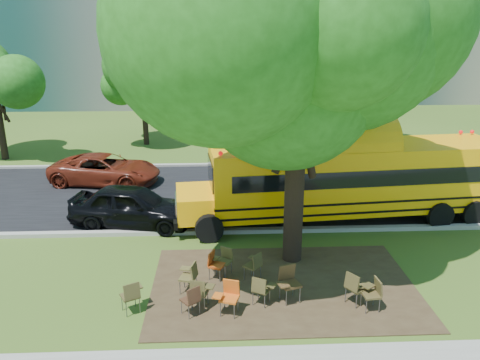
{
  "coord_description": "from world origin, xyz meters",
  "views": [
    {
      "loc": [
        -0.66,
        -11.47,
        6.57
      ],
      "look_at": [
        0.05,
        4.0,
        1.55
      ],
      "focal_mm": 35.0,
      "sensor_mm": 36.0,
      "label": 1
    }
  ],
  "objects_px": {
    "chair_0": "(132,293)",
    "black_car": "(133,206)",
    "chair_7": "(356,286)",
    "chair_9": "(224,258)",
    "chair_8": "(190,274)",
    "chair_5": "(288,280)",
    "chair_11": "(254,263)",
    "chair_2": "(192,297)",
    "chair_10": "(215,263)",
    "chair_4": "(262,288)",
    "chair_6": "(373,291)",
    "chair_1": "(200,291)",
    "bg_car_red": "(106,169)",
    "main_tree": "(299,54)",
    "chair_3": "(229,294)",
    "school_bus": "(352,177)"
  },
  "relations": [
    {
      "from": "chair_1",
      "to": "chair_9",
      "type": "height_order",
      "value": "chair_1"
    },
    {
      "from": "chair_0",
      "to": "chair_11",
      "type": "xyz_separation_m",
      "value": [
        3.06,
        1.4,
        -0.01
      ]
    },
    {
      "from": "chair_8",
      "to": "chair_9",
      "type": "relative_size",
      "value": 1.07
    },
    {
      "from": "main_tree",
      "to": "chair_5",
      "type": "relative_size",
      "value": 9.98
    },
    {
      "from": "chair_8",
      "to": "black_car",
      "type": "xyz_separation_m",
      "value": [
        -2.23,
        4.49,
        0.2
      ]
    },
    {
      "from": "chair_1",
      "to": "chair_4",
      "type": "xyz_separation_m",
      "value": [
        1.51,
        0.05,
        -0.01
      ]
    },
    {
      "from": "main_tree",
      "to": "chair_0",
      "type": "distance_m",
      "value": 7.37
    },
    {
      "from": "chair_2",
      "to": "chair_1",
      "type": "bearing_deg",
      "value": 19.27
    },
    {
      "from": "chair_0",
      "to": "chair_11",
      "type": "height_order",
      "value": "chair_0"
    },
    {
      "from": "black_car",
      "to": "chair_0",
      "type": "bearing_deg",
      "value": -160.15
    },
    {
      "from": "chair_0",
      "to": "bg_car_red",
      "type": "height_order",
      "value": "bg_car_red"
    },
    {
      "from": "chair_3",
      "to": "black_car",
      "type": "distance_m",
      "value": 6.37
    },
    {
      "from": "main_tree",
      "to": "chair_1",
      "type": "distance_m",
      "value": 6.53
    },
    {
      "from": "chair_0",
      "to": "black_car",
      "type": "bearing_deg",
      "value": 70.43
    },
    {
      "from": "chair_1",
      "to": "bg_car_red",
      "type": "bearing_deg",
      "value": 128.73
    },
    {
      "from": "chair_5",
      "to": "chair_11",
      "type": "bearing_deg",
      "value": -72.14
    },
    {
      "from": "chair_0",
      "to": "bg_car_red",
      "type": "distance_m",
      "value": 10.5
    },
    {
      "from": "chair_3",
      "to": "black_car",
      "type": "bearing_deg",
      "value": -41.73
    },
    {
      "from": "chair_3",
      "to": "chair_4",
      "type": "distance_m",
      "value": 0.87
    },
    {
      "from": "main_tree",
      "to": "chair_3",
      "type": "xyz_separation_m",
      "value": [
        -1.94,
        -2.72,
        -5.41
      ]
    },
    {
      "from": "chair_8",
      "to": "black_car",
      "type": "bearing_deg",
      "value": 42.13
    },
    {
      "from": "chair_7",
      "to": "chair_9",
      "type": "distance_m",
      "value": 3.66
    },
    {
      "from": "chair_0",
      "to": "chair_4",
      "type": "bearing_deg",
      "value": -26.3
    },
    {
      "from": "chair_5",
      "to": "main_tree",
      "type": "bearing_deg",
      "value": -119.35
    },
    {
      "from": "chair_6",
      "to": "chair_10",
      "type": "bearing_deg",
      "value": 60.83
    },
    {
      "from": "chair_4",
      "to": "chair_1",
      "type": "bearing_deg",
      "value": -148.96
    },
    {
      "from": "chair_9",
      "to": "bg_car_red",
      "type": "height_order",
      "value": "bg_car_red"
    },
    {
      "from": "school_bus",
      "to": "black_car",
      "type": "xyz_separation_m",
      "value": [
        -7.7,
        -0.19,
        -0.88
      ]
    },
    {
      "from": "chair_0",
      "to": "bg_car_red",
      "type": "bearing_deg",
      "value": 77.02
    },
    {
      "from": "chair_5",
      "to": "chair_11",
      "type": "xyz_separation_m",
      "value": [
        -0.76,
        1.06,
        -0.08
      ]
    },
    {
      "from": "chair_2",
      "to": "chair_10",
      "type": "xyz_separation_m",
      "value": [
        0.53,
        1.68,
        0.01
      ]
    },
    {
      "from": "chair_4",
      "to": "chair_8",
      "type": "height_order",
      "value": "chair_8"
    },
    {
      "from": "chair_3",
      "to": "chair_11",
      "type": "bearing_deg",
      "value": -97.29
    },
    {
      "from": "chair_5",
      "to": "chair_1",
      "type": "bearing_deg",
      "value": -11.45
    },
    {
      "from": "chair_2",
      "to": "school_bus",
      "type": "bearing_deg",
      "value": 8.55
    },
    {
      "from": "chair_8",
      "to": "black_car",
      "type": "height_order",
      "value": "black_car"
    },
    {
      "from": "chair_0",
      "to": "chair_5",
      "type": "distance_m",
      "value": 3.84
    },
    {
      "from": "chair_6",
      "to": "black_car",
      "type": "relative_size",
      "value": 0.2
    },
    {
      "from": "chair_0",
      "to": "chair_2",
      "type": "distance_m",
      "value": 1.47
    },
    {
      "from": "chair_0",
      "to": "chair_9",
      "type": "height_order",
      "value": "chair_0"
    },
    {
      "from": "black_car",
      "to": "bg_car_red",
      "type": "xyz_separation_m",
      "value": [
        -2.0,
        4.75,
        -0.07
      ]
    },
    {
      "from": "chair_2",
      "to": "chair_7",
      "type": "height_order",
      "value": "chair_7"
    },
    {
      "from": "chair_9",
      "to": "chair_3",
      "type": "bearing_deg",
      "value": 125.49
    },
    {
      "from": "chair_8",
      "to": "chair_5",
      "type": "bearing_deg",
      "value": -85.93
    },
    {
      "from": "chair_2",
      "to": "chair_6",
      "type": "distance_m",
      "value": 4.36
    },
    {
      "from": "school_bus",
      "to": "chair_1",
      "type": "bearing_deg",
      "value": -139.14
    },
    {
      "from": "bg_car_red",
      "to": "chair_11",
      "type": "bearing_deg",
      "value": -135.36
    },
    {
      "from": "chair_4",
      "to": "chair_7",
      "type": "relative_size",
      "value": 0.91
    },
    {
      "from": "chair_4",
      "to": "chair_6",
      "type": "height_order",
      "value": "chair_6"
    },
    {
      "from": "chair_5",
      "to": "chair_7",
      "type": "distance_m",
      "value": 1.66
    }
  ]
}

